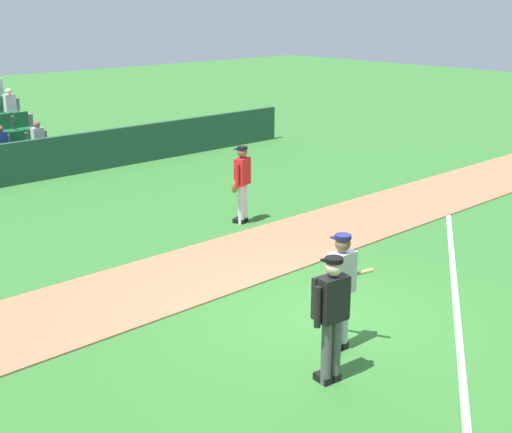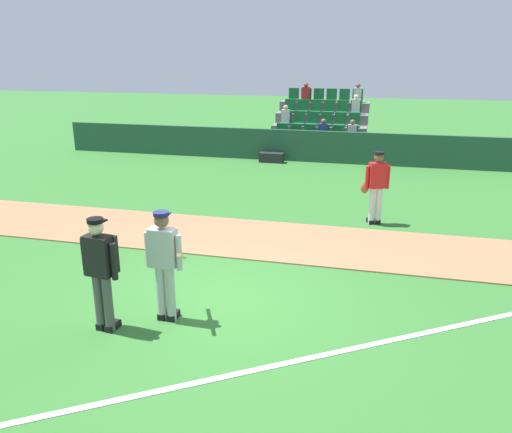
# 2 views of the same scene
# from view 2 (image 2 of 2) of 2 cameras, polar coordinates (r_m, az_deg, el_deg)

# --- Properties ---
(ground_plane) EXTENTS (80.00, 80.00, 0.00)m
(ground_plane) POSITION_cam_2_polar(r_m,az_deg,el_deg) (8.62, -4.29, -9.31)
(ground_plane) COLOR #33702D
(infield_dirt_path) EXTENTS (28.00, 2.41, 0.03)m
(infield_dirt_path) POSITION_cam_2_polar(r_m,az_deg,el_deg) (11.20, 0.34, -2.52)
(infield_dirt_path) COLOR #9E704C
(infield_dirt_path) RESTS_ON ground
(foul_line_chalk) EXTENTS (10.02, 6.76, 0.01)m
(foul_line_chalk) POSITION_cam_2_polar(r_m,az_deg,el_deg) (7.85, 16.37, -13.00)
(foul_line_chalk) COLOR white
(foul_line_chalk) RESTS_ON ground
(dugout_fence) EXTENTS (20.00, 0.16, 1.17)m
(dugout_fence) POSITION_cam_2_polar(r_m,az_deg,el_deg) (19.16, 6.38, 7.87)
(dugout_fence) COLOR #234C38
(dugout_fence) RESTS_ON ground
(stadium_bleachers) EXTENTS (3.90, 3.80, 2.70)m
(stadium_bleachers) POSITION_cam_2_polar(r_m,az_deg,el_deg) (21.38, 7.26, 9.35)
(stadium_bleachers) COLOR slate
(stadium_bleachers) RESTS_ON ground
(batter_grey_jersey) EXTENTS (0.69, 0.78, 1.76)m
(batter_grey_jersey) POSITION_cam_2_polar(r_m,az_deg,el_deg) (7.70, -10.29, -5.09)
(batter_grey_jersey) COLOR #B2B2B2
(batter_grey_jersey) RESTS_ON ground
(umpire_home_plate) EXTENTS (0.59, 0.34, 1.76)m
(umpire_home_plate) POSITION_cam_2_polar(r_m,az_deg,el_deg) (7.64, -17.09, -5.59)
(umpire_home_plate) COLOR #4C4C4C
(umpire_home_plate) RESTS_ON ground
(runner_red_jersey) EXTENTS (0.67, 0.40, 1.76)m
(runner_red_jersey) POSITION_cam_2_polar(r_m,az_deg,el_deg) (12.27, 13.41, 3.46)
(runner_red_jersey) COLOR silver
(runner_red_jersey) RESTS_ON ground
(equipment_bag) EXTENTS (0.90, 0.36, 0.36)m
(equipment_bag) POSITION_cam_2_polar(r_m,az_deg,el_deg) (19.04, 1.76, 6.67)
(equipment_bag) COLOR #232328
(equipment_bag) RESTS_ON ground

